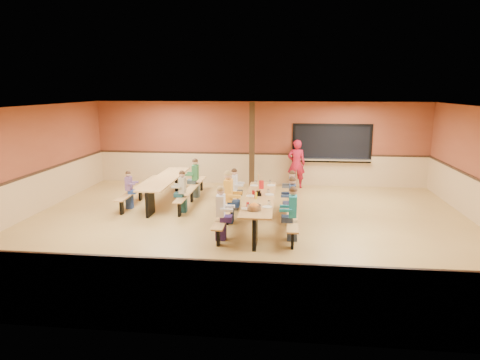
# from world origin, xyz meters

# --- Properties ---
(ground) EXTENTS (12.00, 12.00, 0.00)m
(ground) POSITION_xyz_m (0.00, 0.00, 0.00)
(ground) COLOR olive
(ground) RESTS_ON ground
(room_envelope) EXTENTS (12.04, 10.04, 3.02)m
(room_envelope) POSITION_xyz_m (0.00, 0.00, 0.69)
(room_envelope) COLOR brown
(room_envelope) RESTS_ON ground
(kitchen_pass_through) EXTENTS (2.78, 0.28, 1.38)m
(kitchen_pass_through) POSITION_xyz_m (2.60, 4.96, 1.49)
(kitchen_pass_through) COLOR black
(kitchen_pass_through) RESTS_ON ground
(structural_post) EXTENTS (0.18, 0.18, 3.00)m
(structural_post) POSITION_xyz_m (-0.20, 4.40, 1.50)
(structural_post) COLOR black
(structural_post) RESTS_ON ground
(cafeteria_table_main) EXTENTS (1.91, 3.70, 0.74)m
(cafeteria_table_main) POSITION_xyz_m (0.35, 0.15, 0.53)
(cafeteria_table_main) COLOR tan
(cafeteria_table_main) RESTS_ON ground
(cafeteria_table_second) EXTENTS (1.91, 3.70, 0.74)m
(cafeteria_table_second) POSITION_xyz_m (-2.72, 2.25, 0.53)
(cafeteria_table_second) COLOR tan
(cafeteria_table_second) RESTS_ON ground
(seated_child_white_left) EXTENTS (0.39, 0.32, 1.26)m
(seated_child_white_left) POSITION_xyz_m (-0.47, -1.02, 0.63)
(seated_child_white_left) COLOR white
(seated_child_white_left) RESTS_ON ground
(seated_adult_yellow) EXTENTS (0.45, 0.36, 1.37)m
(seated_adult_yellow) POSITION_xyz_m (-0.47, 0.29, 0.68)
(seated_adult_yellow) COLOR #FCAF33
(seated_adult_yellow) RESTS_ON ground
(seated_child_grey_left) EXTENTS (0.36, 0.30, 1.20)m
(seated_child_grey_left) POSITION_xyz_m (-0.47, 1.53, 0.60)
(seated_child_grey_left) COLOR silver
(seated_child_grey_left) RESTS_ON ground
(seated_child_teal_right) EXTENTS (0.39, 0.32, 1.26)m
(seated_child_teal_right) POSITION_xyz_m (1.18, -0.88, 0.63)
(seated_child_teal_right) COLOR teal
(seated_child_teal_right) RESTS_ON ground
(seated_child_navy_right) EXTENTS (0.37, 0.30, 1.21)m
(seated_child_navy_right) POSITION_xyz_m (1.18, 0.40, 0.61)
(seated_child_navy_right) COLOR navy
(seated_child_navy_right) RESTS_ON ground
(seated_child_char_right) EXTENTS (0.36, 0.29, 1.18)m
(seated_child_char_right) POSITION_xyz_m (1.18, 1.45, 0.59)
(seated_child_char_right) COLOR #4B4F54
(seated_child_char_right) RESTS_ON ground
(seated_child_purple_sec) EXTENTS (0.32, 0.26, 1.10)m
(seated_child_purple_sec) POSITION_xyz_m (-3.54, 1.32, 0.55)
(seated_child_purple_sec) COLOR #6D4A77
(seated_child_purple_sec) RESTS_ON ground
(seated_child_green_sec) EXTENTS (0.39, 0.32, 1.24)m
(seated_child_green_sec) POSITION_xyz_m (-1.89, 2.84, 0.62)
(seated_child_green_sec) COLOR #327944
(seated_child_green_sec) RESTS_ON ground
(seated_child_tan_sec) EXTENTS (0.36, 0.29, 1.18)m
(seated_child_tan_sec) POSITION_xyz_m (-1.89, 1.11, 0.59)
(seated_child_tan_sec) COLOR #A7A185
(seated_child_tan_sec) RESTS_ON ground
(standing_woman) EXTENTS (0.64, 0.43, 1.71)m
(standing_woman) POSITION_xyz_m (1.36, 4.55, 0.86)
(standing_woman) COLOR #A61226
(standing_woman) RESTS_ON ground
(punch_pitcher) EXTENTS (0.16, 0.16, 0.22)m
(punch_pitcher) POSITION_xyz_m (0.33, 1.12, 0.85)
(punch_pitcher) COLOR red
(punch_pitcher) RESTS_ON cafeteria_table_main
(chip_bowl) EXTENTS (0.32, 0.32, 0.15)m
(chip_bowl) POSITION_xyz_m (0.30, -1.03, 0.81)
(chip_bowl) COLOR orange
(chip_bowl) RESTS_ON cafeteria_table_main
(napkin_dispenser) EXTENTS (0.10, 0.14, 0.13)m
(napkin_dispenser) POSITION_xyz_m (0.31, 0.32, 0.80)
(napkin_dispenser) COLOR black
(napkin_dispenser) RESTS_ON cafeteria_table_main
(condiment_mustard) EXTENTS (0.06, 0.06, 0.17)m
(condiment_mustard) POSITION_xyz_m (0.27, -0.02, 0.82)
(condiment_mustard) COLOR yellow
(condiment_mustard) RESTS_ON cafeteria_table_main
(condiment_ketchup) EXTENTS (0.06, 0.06, 0.17)m
(condiment_ketchup) POSITION_xyz_m (0.25, 0.05, 0.82)
(condiment_ketchup) COLOR #B2140F
(condiment_ketchup) RESTS_ON cafeteria_table_main
(table_paddle) EXTENTS (0.16, 0.16, 0.56)m
(table_paddle) POSITION_xyz_m (0.31, 0.32, 0.88)
(table_paddle) COLOR black
(table_paddle) RESTS_ON cafeteria_table_main
(place_settings) EXTENTS (0.65, 3.30, 0.11)m
(place_settings) POSITION_xyz_m (0.35, 0.15, 0.80)
(place_settings) COLOR beige
(place_settings) RESTS_ON cafeteria_table_main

